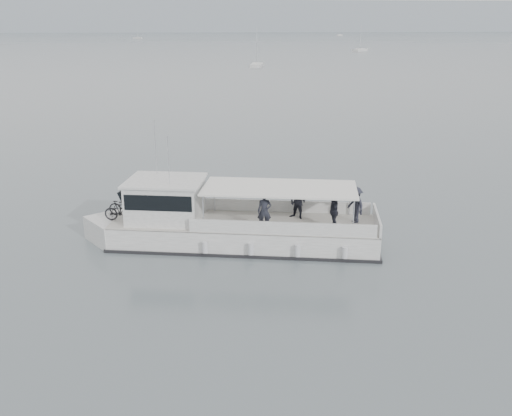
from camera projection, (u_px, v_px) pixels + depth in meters
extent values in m
plane|color=#566165|center=(335.00, 250.00, 23.51)|extent=(1400.00, 1400.00, 0.00)
cube|color=#939EA8|center=(186.00, 17.00, 547.22)|extent=(1400.00, 90.00, 28.00)
cube|color=white|center=(244.00, 235.00, 24.03)|extent=(11.40, 5.34, 1.19)
cube|color=white|center=(117.00, 231.00, 24.55)|extent=(2.91, 2.91, 1.19)
cube|color=beige|center=(244.00, 222.00, 23.84)|extent=(11.40, 5.34, 0.06)
cube|color=black|center=(244.00, 243.00, 24.14)|extent=(11.60, 5.48, 0.17)
cube|color=white|center=(285.00, 206.00, 24.94)|extent=(7.18, 1.74, 0.55)
cube|color=white|center=(282.00, 229.00, 22.26)|extent=(7.18, 1.74, 0.55)
cube|color=white|center=(377.00, 220.00, 23.24)|extent=(0.75, 2.89, 0.55)
cube|color=white|center=(166.00, 201.00, 23.90)|extent=(3.42, 3.08, 1.65)
cube|color=black|center=(133.00, 197.00, 23.99)|extent=(1.02, 2.35, 1.06)
cube|color=black|center=(166.00, 194.00, 23.81)|extent=(3.25, 3.07, 0.64)
cube|color=white|center=(165.00, 181.00, 23.63)|extent=(3.64, 3.30, 0.09)
cube|color=white|center=(280.00, 188.00, 23.23)|extent=(6.71, 4.09, 0.07)
cylinder|color=silver|center=(203.00, 213.00, 22.53)|extent=(0.07, 0.07, 1.52)
cylinder|color=silver|center=(214.00, 195.00, 24.96)|extent=(0.07, 0.07, 1.52)
cylinder|color=silver|center=(353.00, 218.00, 21.97)|extent=(0.07, 0.07, 1.52)
cylinder|color=silver|center=(350.00, 199.00, 24.41)|extent=(0.07, 0.07, 1.52)
cylinder|color=silver|center=(156.00, 148.00, 24.09)|extent=(0.03, 0.03, 2.39)
cylinder|color=silver|center=(169.00, 161.00, 22.67)|extent=(0.03, 0.03, 2.02)
cylinder|color=silver|center=(205.00, 247.00, 22.62)|extent=(0.26, 0.26, 0.46)
cylinder|color=silver|center=(251.00, 249.00, 22.44)|extent=(0.26, 0.26, 0.46)
cylinder|color=silver|center=(298.00, 251.00, 22.27)|extent=(0.26, 0.26, 0.46)
cylinder|color=silver|center=(345.00, 253.00, 22.09)|extent=(0.26, 0.26, 0.46)
imported|color=black|center=(127.00, 206.00, 24.55)|extent=(1.66, 0.89, 0.83)
imported|color=black|center=(121.00, 211.00, 23.85)|extent=(1.51, 0.73, 0.87)
imported|color=#252732|center=(264.00, 211.00, 22.74)|extent=(0.62, 0.46, 1.54)
imported|color=#252732|center=(298.00, 201.00, 24.00)|extent=(0.95, 0.94, 1.54)
imported|color=#252732|center=(334.00, 211.00, 22.74)|extent=(0.42, 0.92, 1.54)
imported|color=#252732|center=(355.00, 205.00, 23.52)|extent=(0.83, 1.12, 1.54)
cube|color=white|center=(340.00, 35.00, 397.52)|extent=(4.73, 4.18, 0.75)
cube|color=white|center=(340.00, 35.00, 397.42)|extent=(2.15, 2.10, 0.45)
cube|color=white|center=(138.00, 38.00, 323.99)|extent=(5.49, 4.02, 0.75)
cube|color=white|center=(138.00, 38.00, 323.89)|extent=(2.35, 2.19, 0.45)
cylinder|color=silver|center=(137.00, 32.00, 322.99)|extent=(0.08, 0.08, 5.85)
cube|color=white|center=(360.00, 50.00, 185.27)|extent=(6.46, 6.30, 0.75)
cube|color=white|center=(360.00, 49.00, 185.17)|extent=(3.05, 3.04, 0.45)
cylinder|color=silver|center=(361.00, 37.00, 184.00)|extent=(0.08, 0.08, 7.52)
cube|color=white|center=(257.00, 65.00, 120.06)|extent=(3.58, 7.00, 0.75)
cube|color=white|center=(257.00, 64.00, 119.96)|extent=(2.35, 2.70, 0.45)
cylinder|color=silver|center=(257.00, 46.00, 118.83)|extent=(0.08, 0.08, 7.36)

